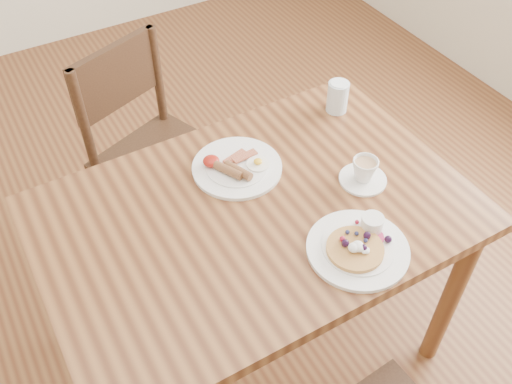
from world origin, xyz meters
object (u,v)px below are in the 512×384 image
(pancake_plate, at_px, (359,246))
(teacup_saucer, at_px, (364,172))
(water_glass, at_px, (338,97))
(dining_table, at_px, (256,232))
(chair_far, at_px, (152,149))
(breakfast_plate, at_px, (236,167))

(pancake_plate, height_order, teacup_saucer, teacup_saucer)
(water_glass, bearing_deg, teacup_saucer, -112.47)
(dining_table, xyz_separation_m, pancake_plate, (0.16, -0.26, 0.11))
(pancake_plate, bearing_deg, dining_table, 122.04)
(chair_far, relative_size, water_glass, 8.29)
(chair_far, height_order, pancake_plate, chair_far)
(breakfast_plate, height_order, teacup_saucer, teacup_saucer)
(water_glass, bearing_deg, pancake_plate, -120.07)
(breakfast_plate, distance_m, water_glass, 0.44)
(dining_table, xyz_separation_m, chair_far, (-0.06, 0.67, -0.16))
(teacup_saucer, relative_size, water_glass, 1.32)
(pancake_plate, height_order, breakfast_plate, pancake_plate)
(chair_far, relative_size, pancake_plate, 3.26)
(dining_table, relative_size, water_glass, 11.30)
(pancake_plate, bearing_deg, breakfast_plate, 107.06)
(breakfast_plate, bearing_deg, teacup_saucer, -37.15)
(teacup_saucer, bearing_deg, breakfast_plate, 142.85)
(water_glass, bearing_deg, chair_far, 141.66)
(dining_table, distance_m, water_glass, 0.55)
(breakfast_plate, relative_size, water_glass, 2.54)
(pancake_plate, xyz_separation_m, water_glass, (0.30, 0.52, 0.04))
(teacup_saucer, xyz_separation_m, water_glass, (0.13, 0.32, 0.02))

